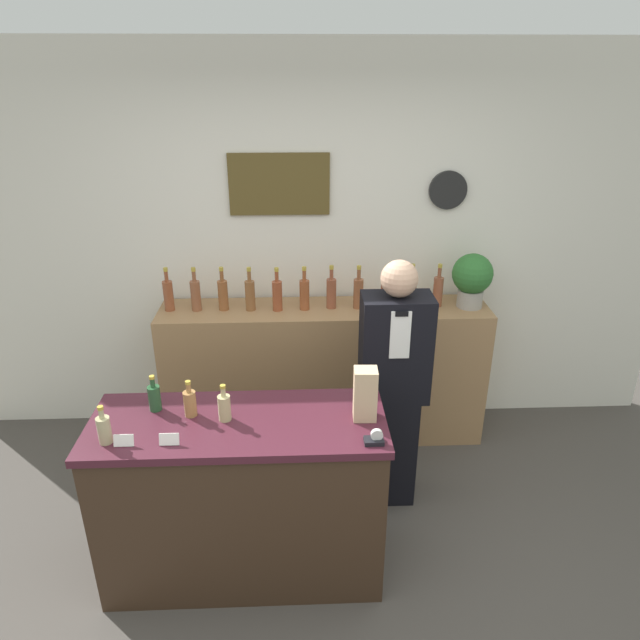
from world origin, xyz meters
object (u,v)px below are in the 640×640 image
object	(u,v)px
potted_plant	(472,277)
paper_bag	(365,394)
shopkeeper	(393,388)
tape_dispenser	(375,439)

from	to	relation	value
potted_plant	paper_bag	bearing A→B (deg)	-124.79
shopkeeper	potted_plant	bearing A→B (deg)	48.08
paper_bag	shopkeeper	bearing A→B (deg)	66.56
shopkeeper	tape_dispenser	distance (m)	0.80
potted_plant	paper_bag	xyz separation A→B (m)	(-0.86, -1.24, -0.14)
shopkeeper	paper_bag	bearing A→B (deg)	-113.44
paper_bag	tape_dispenser	distance (m)	0.24
paper_bag	potted_plant	bearing A→B (deg)	55.21
shopkeeper	potted_plant	xyz separation A→B (m)	(0.63, 0.70, 0.43)
potted_plant	paper_bag	distance (m)	1.52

